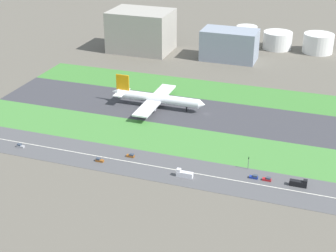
# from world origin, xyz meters

# --- Properties ---
(ground_plane) EXTENTS (800.00, 800.00, 0.00)m
(ground_plane) POSITION_xyz_m (0.00, 0.00, 0.00)
(ground_plane) COLOR #5B564C
(runway) EXTENTS (280.00, 46.00, 0.10)m
(runway) POSITION_xyz_m (0.00, 0.00, 0.05)
(runway) COLOR #38383D
(runway) RESTS_ON ground_plane
(grass_median_north) EXTENTS (280.00, 36.00, 0.10)m
(grass_median_north) POSITION_xyz_m (0.00, 41.00, 0.05)
(grass_median_north) COLOR #3D7A33
(grass_median_north) RESTS_ON ground_plane
(grass_median_south) EXTENTS (280.00, 36.00, 0.10)m
(grass_median_south) POSITION_xyz_m (0.00, -41.00, 0.05)
(grass_median_south) COLOR #427F38
(grass_median_south) RESTS_ON ground_plane
(highway) EXTENTS (280.00, 28.00, 0.10)m
(highway) POSITION_xyz_m (0.00, -73.00, 0.05)
(highway) COLOR #4C4C4F
(highway) RESTS_ON ground_plane
(highway_centerline) EXTENTS (266.00, 0.50, 0.01)m
(highway_centerline) POSITION_xyz_m (0.00, -73.00, 0.11)
(highway_centerline) COLOR silver
(highway_centerline) RESTS_ON highway
(airliner) EXTENTS (65.00, 56.00, 19.70)m
(airliner) POSITION_xyz_m (-34.23, 0.00, 6.23)
(airliner) COLOR white
(airliner) RESTS_ON runway
(truck_1) EXTENTS (8.40, 2.50, 4.00)m
(truck_1) POSITION_xyz_m (9.99, -78.00, 1.67)
(truck_1) COLOR silver
(truck_1) RESTS_ON highway
(car_2) EXTENTS (4.40, 1.80, 2.00)m
(car_2) POSITION_xyz_m (-86.22, -78.00, 0.92)
(car_2) COLOR #99999E
(car_2) RESTS_ON highway
(car_1) EXTENTS (4.40, 1.80, 2.00)m
(car_1) POSITION_xyz_m (-23.41, -68.00, 0.92)
(car_1) COLOR brown
(car_1) RESTS_ON highway
(car_4) EXTENTS (4.40, 1.80, 2.00)m
(car_4) POSITION_xyz_m (-37.26, -78.00, 0.92)
(car_4) COLOR brown
(car_4) RESTS_ON highway
(truck_2) EXTENTS (8.40, 2.50, 4.00)m
(truck_2) POSITION_xyz_m (65.40, -68.00, 1.67)
(truck_2) COLOR black
(truck_2) RESTS_ON highway
(car_3) EXTENTS (4.40, 1.80, 2.00)m
(car_3) POSITION_xyz_m (43.55, -68.00, 0.92)
(car_3) COLOR navy
(car_3) RESTS_ON highway
(car_0) EXTENTS (4.40, 1.80, 2.00)m
(car_0) POSITION_xyz_m (50.15, -68.00, 0.92)
(car_0) COLOR #B2191E
(car_0) RESTS_ON highway
(traffic_light) EXTENTS (0.36, 0.50, 7.20)m
(traffic_light) POSITION_xyz_m (38.91, -60.01, 4.29)
(traffic_light) COLOR #4C4C51
(traffic_light) RESTS_ON highway
(terminal_building) EXTENTS (52.46, 38.93, 35.24)m
(terminal_building) POSITION_xyz_m (-90.00, 114.00, 17.62)
(terminal_building) COLOR #9E998E
(terminal_building) RESTS_ON ground_plane
(hangar_building) EXTENTS (45.38, 25.84, 25.20)m
(hangar_building) POSITION_xyz_m (-11.30, 114.00, 12.60)
(hangar_building) COLOR gray
(hangar_building) RESTS_ON ground_plane
(fuel_tank_west) EXTENTS (18.74, 18.74, 17.86)m
(fuel_tank_west) POSITION_xyz_m (-5.74, 159.00, 8.93)
(fuel_tank_west) COLOR silver
(fuel_tank_west) RESTS_ON ground_plane
(fuel_tank_centre) EXTENTS (25.48, 25.48, 15.04)m
(fuel_tank_centre) POSITION_xyz_m (22.33, 159.00, 7.52)
(fuel_tank_centre) COLOR silver
(fuel_tank_centre) RESTS_ON ground_plane
(fuel_tank_east) EXTENTS (25.85, 25.85, 16.50)m
(fuel_tank_east) POSITION_xyz_m (57.30, 159.00, 8.25)
(fuel_tank_east) COLOR silver
(fuel_tank_east) RESTS_ON ground_plane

